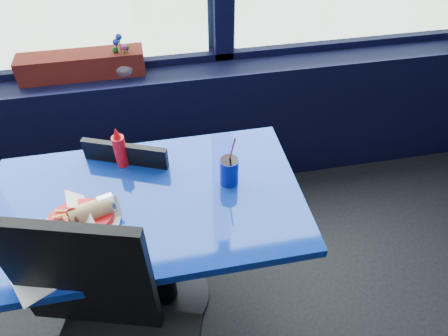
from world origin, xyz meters
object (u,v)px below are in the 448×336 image
Objects in this scene: planter_box at (82,64)px; ketchup_bottle at (120,149)px; food_basket at (82,218)px; soda_cup at (229,170)px; chair_near_back at (127,189)px; near_table at (153,229)px; flower_vase at (124,64)px.

ketchup_bottle is at bearing -74.92° from planter_box.
food_basket is 1.06× the size of soda_cup.
chair_near_back is 3.36× the size of soda_cup.
soda_cup is (0.60, -0.87, -0.05)m from planter_box.
ketchup_bottle is at bearing 125.32° from chair_near_back.
chair_near_back is at bearing 82.99° from food_basket.
ketchup_bottle is (-0.09, 0.22, 0.27)m from near_table.
flower_vase is at bearing 87.61° from ketchup_bottle.
ketchup_bottle reaches higher than near_table.
near_table is at bearing -173.51° from soda_cup.
flower_vase is (0.21, -0.05, 0.00)m from planter_box.
chair_near_back is 0.70m from planter_box.
near_table is at bearing 130.67° from chair_near_back.
near_table is 1.90× the size of planter_box.
planter_box is 2.37× the size of food_basket.
near_table is 0.32m from food_basket.
flower_vase reaches higher than soda_cup.
food_basket is at bearing -115.87° from ketchup_bottle.
food_basket is 0.33m from ketchup_bottle.
planter_box is at bearing 105.13° from ketchup_bottle.
soda_cup is (0.39, -0.82, -0.05)m from flower_vase.
flower_vase is 0.95m from food_basket.
soda_cup is at bearing 6.49° from near_table.
flower_vase reaches higher than ketchup_bottle.
chair_near_back reaches higher than food_basket.
food_basket is at bearing -162.41° from near_table.
food_basket is (-0.23, -0.07, 0.21)m from near_table.
planter_box is 0.98m from food_basket.
soda_cup is at bearing 20.33° from food_basket.
planter_box is (-0.27, 0.90, 0.30)m from near_table.
chair_near_back is (-0.11, 0.33, -0.08)m from near_table.
soda_cup reaches higher than chair_near_back.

